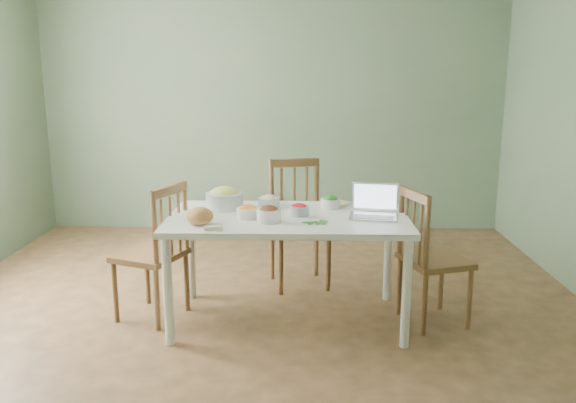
{
  "coord_description": "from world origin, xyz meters",
  "views": [
    {
      "loc": [
        0.3,
        -3.93,
        1.75
      ],
      "look_at": [
        0.22,
        -0.01,
        0.87
      ],
      "focal_mm": 36.51,
      "sensor_mm": 36.0,
      "label": 1
    }
  ],
  "objects_px": {
    "dining_table": "(288,269)",
    "laptop": "(374,202)",
    "bowl_squash": "(224,198)",
    "chair_far": "(300,225)",
    "chair_right": "(435,257)",
    "bread_boule": "(200,216)",
    "chair_left": "(150,251)"
  },
  "relations": [
    {
      "from": "dining_table",
      "to": "laptop",
      "type": "distance_m",
      "value": 0.77
    },
    {
      "from": "dining_table",
      "to": "bowl_squash",
      "type": "xyz_separation_m",
      "value": [
        -0.46,
        0.21,
        0.46
      ]
    },
    {
      "from": "chair_far",
      "to": "laptop",
      "type": "bearing_deg",
      "value": -69.98
    },
    {
      "from": "chair_far",
      "to": "chair_right",
      "type": "bearing_deg",
      "value": -50.72
    },
    {
      "from": "dining_table",
      "to": "bread_boule",
      "type": "relative_size",
      "value": 9.43
    },
    {
      "from": "chair_far",
      "to": "chair_right",
      "type": "xyz_separation_m",
      "value": [
        0.95,
        -0.71,
        -0.03
      ]
    },
    {
      "from": "chair_far",
      "to": "bread_boule",
      "type": "height_order",
      "value": "chair_far"
    },
    {
      "from": "chair_left",
      "to": "laptop",
      "type": "height_order",
      "value": "laptop"
    },
    {
      "from": "dining_table",
      "to": "chair_right",
      "type": "relative_size",
      "value": 1.71
    },
    {
      "from": "dining_table",
      "to": "chair_far",
      "type": "relative_size",
      "value": 1.59
    },
    {
      "from": "bread_boule",
      "to": "laptop",
      "type": "xyz_separation_m",
      "value": [
        1.15,
        0.19,
        0.05
      ]
    },
    {
      "from": "laptop",
      "to": "chair_right",
      "type": "bearing_deg",
      "value": 15.4
    },
    {
      "from": "dining_table",
      "to": "laptop",
      "type": "bearing_deg",
      "value": -4.78
    },
    {
      "from": "dining_table",
      "to": "chair_far",
      "type": "xyz_separation_m",
      "value": [
        0.08,
        0.71,
        0.13
      ]
    },
    {
      "from": "dining_table",
      "to": "bread_boule",
      "type": "height_order",
      "value": "bread_boule"
    },
    {
      "from": "chair_far",
      "to": "laptop",
      "type": "relative_size",
      "value": 3.2
    },
    {
      "from": "bowl_squash",
      "to": "chair_left",
      "type": "bearing_deg",
      "value": -162.76
    },
    {
      "from": "chair_left",
      "to": "chair_right",
      "type": "xyz_separation_m",
      "value": [
        2.01,
        -0.05,
        -0.01
      ]
    },
    {
      "from": "chair_far",
      "to": "chair_left",
      "type": "xyz_separation_m",
      "value": [
        -1.06,
        -0.66,
        -0.02
      ]
    },
    {
      "from": "dining_table",
      "to": "laptop",
      "type": "height_order",
      "value": "laptop"
    },
    {
      "from": "chair_right",
      "to": "dining_table",
      "type": "bearing_deg",
      "value": 71.99
    },
    {
      "from": "chair_left",
      "to": "dining_table",
      "type": "bearing_deg",
      "value": 109.1
    },
    {
      "from": "dining_table",
      "to": "bowl_squash",
      "type": "relative_size",
      "value": 6.11
    },
    {
      "from": "dining_table",
      "to": "chair_right",
      "type": "bearing_deg",
      "value": -0.4
    },
    {
      "from": "chair_far",
      "to": "bowl_squash",
      "type": "xyz_separation_m",
      "value": [
        -0.54,
        -0.5,
        0.33
      ]
    },
    {
      "from": "chair_right",
      "to": "laptop",
      "type": "height_order",
      "value": "laptop"
    },
    {
      "from": "chair_right",
      "to": "bread_boule",
      "type": "relative_size",
      "value": 5.51
    },
    {
      "from": "chair_far",
      "to": "bread_boule",
      "type": "xyz_separation_m",
      "value": [
        -0.65,
        -0.95,
        0.31
      ]
    },
    {
      "from": "chair_far",
      "to": "chair_left",
      "type": "height_order",
      "value": "chair_far"
    },
    {
      "from": "dining_table",
      "to": "bowl_squash",
      "type": "bearing_deg",
      "value": 156.18
    },
    {
      "from": "chair_left",
      "to": "chair_right",
      "type": "bearing_deg",
      "value": 110.19
    },
    {
      "from": "chair_left",
      "to": "bowl_squash",
      "type": "distance_m",
      "value": 0.65
    }
  ]
}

